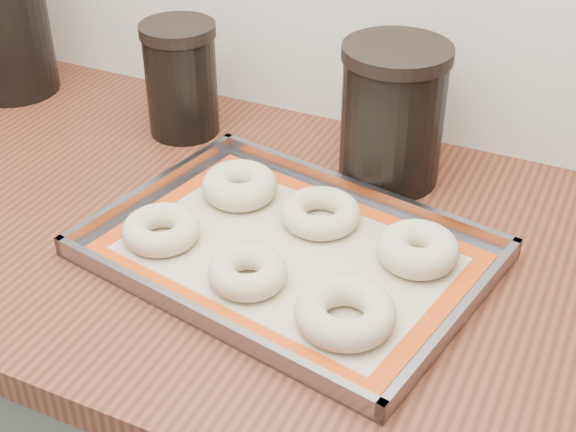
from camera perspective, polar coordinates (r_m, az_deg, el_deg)
The scene contains 12 objects.
countertop at distance 1.10m, azimuth -8.88°, elevation 0.09°, with size 3.06×0.68×0.04m, color brown.
baking_tray at distance 0.98m, azimuth -0.00°, elevation -2.58°, with size 0.51×0.41×0.03m.
baking_mat at distance 0.98m, azimuth 0.00°, elevation -2.67°, with size 0.47×0.36×0.00m.
bagel_front_left at distance 1.00m, azimuth -9.00°, elevation -0.96°, with size 0.10×0.10×0.03m, color beige.
bagel_front_mid at distance 0.92m, azimuth -2.89°, elevation -3.99°, with size 0.09×0.09×0.03m, color beige.
bagel_front_right at distance 0.87m, azimuth 4.09°, elevation -6.87°, with size 0.11×0.11×0.04m, color beige.
bagel_back_left at distance 1.07m, azimuth -3.47°, elevation 2.19°, with size 0.10×0.10×0.04m, color beige.
bagel_back_mid at distance 1.02m, azimuth 2.32°, elevation 0.22°, with size 0.10×0.10×0.03m, color beige.
bagel_back_right at distance 0.97m, azimuth 9.21°, elevation -2.34°, with size 0.10×0.10×0.04m, color beige.
canister_left at distance 1.42m, azimuth -19.59°, elevation 12.92°, with size 0.15×0.15×0.24m.
canister_mid at distance 1.23m, azimuth -7.61°, elevation 9.64°, with size 0.11×0.11×0.17m.
canister_right at distance 1.10m, azimuth 7.45°, elevation 7.19°, with size 0.15×0.15×0.20m.
Camera 1 is at (0.54, 0.93, 1.49)m, focal length 50.00 mm.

